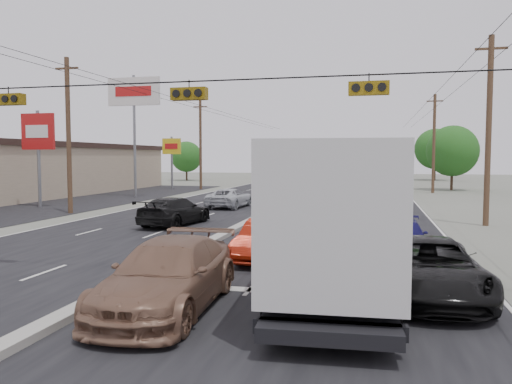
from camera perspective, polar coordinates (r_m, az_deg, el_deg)
ground at (r=15.52m, az=-12.71°, el=-9.70°), size 200.00×200.00×0.00m
road_surface at (r=44.19m, az=4.64°, el=-0.75°), size 20.00×160.00×0.02m
center_median at (r=44.18m, az=4.64°, el=-0.62°), size 0.50×160.00×0.20m
strip_mall at (r=50.54m, az=-26.93°, el=2.04°), size 12.00×42.00×4.60m
parking_lot at (r=45.37m, az=-18.14°, el=-0.81°), size 10.00×42.00×0.02m
utility_pole_left_b at (r=34.41m, az=-20.64°, el=6.17°), size 1.60×0.30×10.00m
utility_pole_left_c at (r=56.88m, az=-6.36°, el=5.44°), size 1.60×0.30×10.00m
utility_pole_right_b at (r=29.15m, az=25.05°, el=6.49°), size 1.60×0.30×10.00m
utility_pole_right_c at (r=53.86m, az=19.67°, el=5.32°), size 1.60×0.30×10.00m
traffic_signals at (r=14.64m, az=-8.02°, el=11.20°), size 25.00×0.30×0.54m
pole_sign_mid at (r=39.46m, az=-23.64°, el=5.79°), size 2.60×0.25×7.00m
pole_sign_billboard at (r=46.91m, az=-13.78°, el=10.27°), size 5.00×0.25×11.00m
pole_sign_far at (r=58.14m, az=-9.61°, el=4.69°), size 2.20×0.25×6.00m
tree_left_far at (r=78.92m, az=-7.95°, el=4.01°), size 4.80×4.80×6.12m
tree_right_mid at (r=59.12m, az=21.54°, el=4.39°), size 5.60×5.60×7.14m
tree_right_far at (r=84.06m, az=19.81°, el=4.66°), size 6.40×6.40×8.16m
box_truck at (r=12.32m, az=8.79°, el=-3.54°), size 3.22×8.00×3.98m
tan_sedan at (r=12.23m, az=-10.02°, el=-9.45°), size 2.52×5.73×1.64m
red_sedan at (r=17.83m, az=1.29°, el=-5.50°), size 1.79×4.39×1.42m
black_suv at (r=13.87m, az=19.29°, el=-8.27°), size 2.74×5.54×1.51m
queue_car_a at (r=25.66m, az=3.46°, el=-2.71°), size 2.03×4.01×1.31m
queue_car_b at (r=21.89m, az=4.92°, el=-3.63°), size 2.01×4.67×1.50m
queue_car_c at (r=27.41m, az=8.23°, el=-2.09°), size 2.83×5.61×1.52m
queue_car_d at (r=19.83m, az=16.41°, el=-4.95°), size 1.74×4.28×1.24m
oncoming_near at (r=27.05m, az=-9.26°, el=-2.20°), size 2.81×5.44×1.51m
oncoming_far at (r=36.09m, az=-3.02°, el=-0.71°), size 2.59×5.08×1.37m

